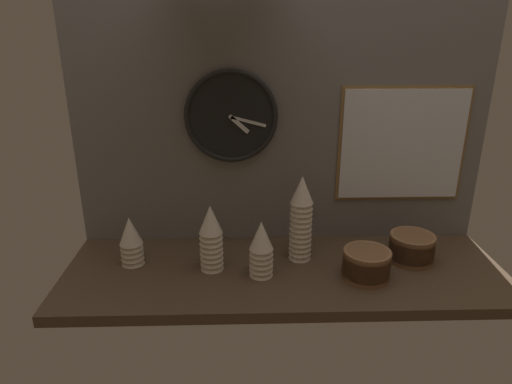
{
  "coord_description": "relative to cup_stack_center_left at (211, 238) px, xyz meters",
  "views": [
    {
      "loc": [
        -0.15,
        -1.47,
        0.85
      ],
      "look_at": [
        -0.1,
        0.04,
        0.28
      ],
      "focal_mm": 32.0,
      "sensor_mm": 36.0,
      "label": 1
    }
  ],
  "objects": [
    {
      "name": "bowl_stack_far_right",
      "position": [
        0.75,
        0.04,
        -0.07
      ],
      "size": [
        0.17,
        0.17,
        0.11
      ],
      "color": "brown",
      "rests_on": "ground_plane"
    },
    {
      "name": "cup_stack_far_left",
      "position": [
        -0.3,
        0.05,
        -0.03
      ],
      "size": [
        0.09,
        0.09,
        0.19
      ],
      "color": "beige",
      "rests_on": "ground_plane"
    },
    {
      "name": "bowl_stack_right",
      "position": [
        0.55,
        -0.08,
        -0.07
      ],
      "size": [
        0.17,
        0.17,
        0.11
      ],
      "color": "brown",
      "rests_on": "ground_plane"
    },
    {
      "name": "ground_plane",
      "position": [
        0.26,
        0.0,
        -0.14
      ],
      "size": [
        1.6,
        0.56,
        0.04
      ],
      "primitive_type": "cube",
      "color": "#4C3826"
    },
    {
      "name": "wall_tiled_back",
      "position": [
        0.26,
        0.27,
        0.4
      ],
      "size": [
        1.6,
        0.03,
        1.05
      ],
      "color": "slate",
      "rests_on": "ground_plane"
    },
    {
      "name": "cup_stack_center_right",
      "position": [
        0.33,
        0.07,
        0.04
      ],
      "size": [
        0.09,
        0.09,
        0.33
      ],
      "color": "beige",
      "rests_on": "ground_plane"
    },
    {
      "name": "wall_clock",
      "position": [
        0.07,
        0.24,
        0.39
      ],
      "size": [
        0.35,
        0.03,
        0.35
      ],
      "color": "black"
    },
    {
      "name": "menu_board",
      "position": [
        0.74,
        0.25,
        0.27
      ],
      "size": [
        0.5,
        0.01,
        0.46
      ],
      "color": "olive"
    },
    {
      "name": "cup_stack_center_left",
      "position": [
        0.0,
        0.0,
        0.0
      ],
      "size": [
        0.09,
        0.09,
        0.25
      ],
      "color": "beige",
      "rests_on": "ground_plane"
    },
    {
      "name": "cup_stack_center",
      "position": [
        0.18,
        -0.05,
        -0.02
      ],
      "size": [
        0.09,
        0.09,
        0.21
      ],
      "color": "beige",
      "rests_on": "ground_plane"
    }
  ]
}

